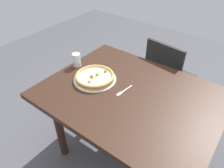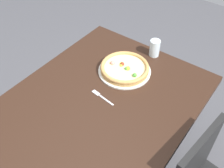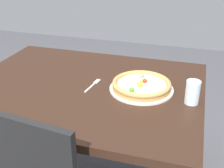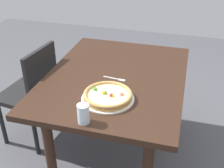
{
  "view_description": "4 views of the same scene",
  "coord_description": "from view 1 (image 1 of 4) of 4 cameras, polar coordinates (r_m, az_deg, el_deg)",
  "views": [
    {
      "loc": [
        -0.61,
        1.03,
        1.73
      ],
      "look_at": [
        0.16,
        0.02,
        0.77
      ],
      "focal_mm": 33.94,
      "sensor_mm": 36.0,
      "label": 1
    },
    {
      "loc": [
        -0.76,
        -0.67,
        1.89
      ],
      "look_at": [
        0.16,
        0.02,
        0.77
      ],
      "focal_mm": 43.18,
      "sensor_mm": 36.0,
      "label": 2
    },
    {
      "loc": [
        0.56,
        -1.33,
        1.46
      ],
      "look_at": [
        0.16,
        0.02,
        0.77
      ],
      "focal_mm": 47.24,
      "sensor_mm": 36.0,
      "label": 3
    },
    {
      "loc": [
        1.74,
        0.46,
        1.74
      ],
      "look_at": [
        0.16,
        0.02,
        0.77
      ],
      "focal_mm": 45.55,
      "sensor_mm": 36.0,
      "label": 4
    }
  ],
  "objects": [
    {
      "name": "dining_table",
      "position": [
        1.61,
        4.8,
        -5.15
      ],
      "size": [
        1.27,
        0.98,
        0.75
      ],
      "color": "#331E14",
      "rests_on": "ground"
    },
    {
      "name": "pizza",
      "position": [
        1.66,
        -4.64,
        1.99
      ],
      "size": [
        0.31,
        0.31,
        0.05
      ],
      "color": "tan",
      "rests_on": "plate"
    },
    {
      "name": "ground_plane",
      "position": [
        2.1,
        3.86,
        -18.28
      ],
      "size": [
        6.0,
        6.0,
        0.0
      ],
      "primitive_type": "plane",
      "color": "#4C4C51"
    },
    {
      "name": "drinking_glass",
      "position": [
        1.84,
        -9.51,
        6.43
      ],
      "size": [
        0.07,
        0.07,
        0.12
      ],
      "primitive_type": "cylinder",
      "color": "silver",
      "rests_on": "dining_table"
    },
    {
      "name": "plate",
      "position": [
        1.67,
        -4.61,
        1.28
      ],
      "size": [
        0.33,
        0.33,
        0.01
      ],
      "primitive_type": "cylinder",
      "color": "silver",
      "rests_on": "dining_table"
    },
    {
      "name": "fork",
      "position": [
        1.56,
        3.08,
        -1.97
      ],
      "size": [
        0.04,
        0.17,
        0.0
      ],
      "rotation": [
        0.0,
        0.0,
        1.45
      ],
      "color": "silver",
      "rests_on": "dining_table"
    },
    {
      "name": "chair_near",
      "position": [
        2.22,
        14.5,
        2.02
      ],
      "size": [
        0.45,
        0.45,
        0.89
      ],
      "rotation": [
        0.0,
        0.0,
        3.01
      ],
      "color": "black",
      "rests_on": "ground"
    }
  ]
}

